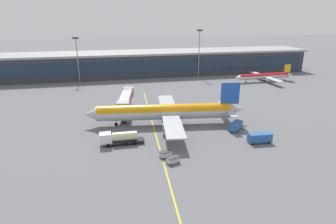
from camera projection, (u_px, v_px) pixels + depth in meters
ground_plane at (172, 130)px, 79.44m from camera, size 700.00×700.00×0.00m
apron_lead_in_line at (154, 129)px, 80.33m from camera, size 5.26×79.86×0.01m
terminal_building at (124, 64)px, 149.43m from camera, size 200.83×22.38×12.19m
main_airliner at (166, 112)px, 82.28m from camera, size 46.85×37.27×12.15m
jet_bridge at (126, 99)px, 91.63m from camera, size 6.90×20.50×6.62m
fuel_tanker at (119, 138)px, 70.16m from camera, size 10.82×2.77×3.25m
crew_van at (236, 126)px, 79.10m from camera, size 5.04×5.00×2.30m
lavatory_truck at (259, 137)px, 71.29m from camera, size 5.91×2.59×2.50m
baggage_cart_0 at (173, 160)px, 61.59m from camera, size 3.00×2.30×1.48m
baggage_cart_1 at (166, 154)px, 64.20m from camera, size 3.00×2.30×1.48m
commuter_jet_far at (264, 76)px, 136.45m from camera, size 30.71×24.43×7.68m
apron_light_mast_0 at (77, 56)px, 131.90m from camera, size 2.80×0.50×20.90m
apron_light_mast_2 at (199, 50)px, 143.30m from camera, size 2.80×0.50×23.67m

